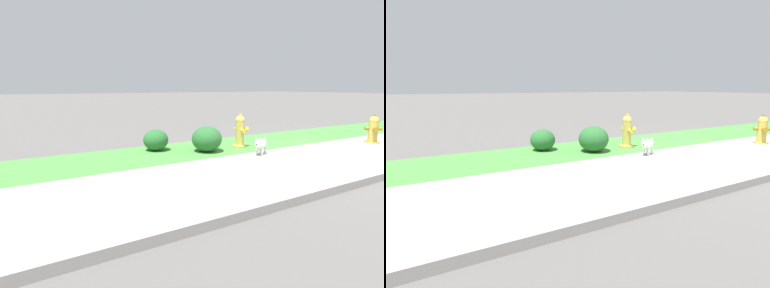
% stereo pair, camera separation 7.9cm
% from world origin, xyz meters
% --- Properties ---
extents(ground_plane, '(120.00, 120.00, 0.00)m').
position_xyz_m(ground_plane, '(0.00, 0.00, 0.00)').
color(ground_plane, '#5B5956').
extents(sidewalk_pavement, '(18.00, 2.38, 0.01)m').
position_xyz_m(sidewalk_pavement, '(0.00, 0.00, 0.01)').
color(sidewalk_pavement, '#9E9993').
rests_on(sidewalk_pavement, ground).
extents(grass_verge, '(18.00, 1.88, 0.01)m').
position_xyz_m(grass_verge, '(0.00, 2.13, 0.00)').
color(grass_verge, '#47893D').
rests_on(grass_verge, ground).
extents(fire_hydrant_at_driveway, '(0.36, 0.37, 0.74)m').
position_xyz_m(fire_hydrant_at_driveway, '(1.96, 0.48, 0.35)').
color(fire_hydrant_at_driveway, gold).
rests_on(fire_hydrant_at_driveway, ground).
extents(fire_hydrant_far_end, '(0.38, 0.40, 0.80)m').
position_xyz_m(fire_hydrant_far_end, '(-1.27, 1.82, 0.39)').
color(fire_hydrant_far_end, gold).
rests_on(fire_hydrant_far_end, ground).
extents(small_white_dog, '(0.43, 0.31, 0.40)m').
position_xyz_m(small_white_dog, '(-1.43, 0.94, 0.23)').
color(small_white_dog, white).
rests_on(small_white_dog, ground).
extents(shrub_bush_mid_verge, '(0.56, 0.56, 0.48)m').
position_xyz_m(shrub_bush_mid_verge, '(-3.15, 2.49, 0.24)').
color(shrub_bush_mid_verge, '#28662D').
rests_on(shrub_bush_mid_verge, ground).
extents(shrub_bush_near_lamp, '(0.67, 0.67, 0.57)m').
position_xyz_m(shrub_bush_near_lamp, '(-2.22, 1.81, 0.28)').
color(shrub_bush_near_lamp, '#28662D').
rests_on(shrub_bush_near_lamp, ground).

